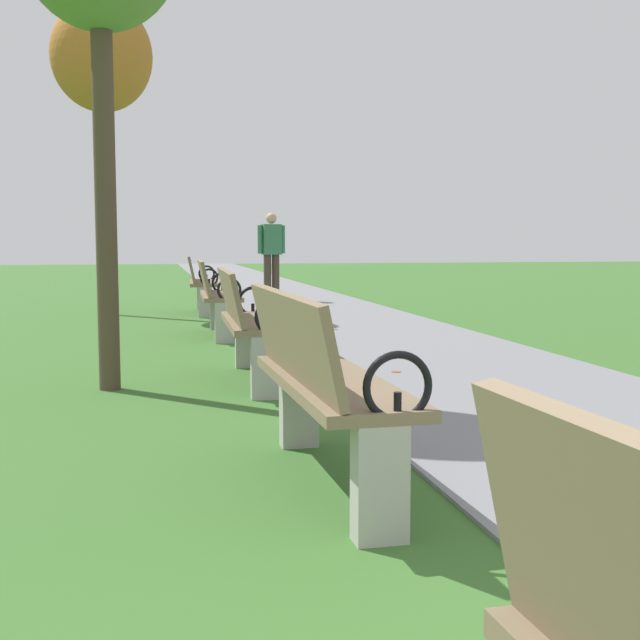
# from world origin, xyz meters

# --- Properties ---
(paved_walkway) EXTENTS (2.63, 44.00, 0.02)m
(paved_walkway) POSITION_xyz_m (1.31, 18.00, 0.01)
(paved_walkway) COLOR slate
(paved_walkway) RESTS_ON ground
(park_bench_2) EXTENTS (0.52, 1.61, 0.90)m
(park_bench_2) POSITION_xyz_m (-0.50, 3.26, 0.49)
(park_bench_2) COLOR #7A664C
(park_bench_2) RESTS_ON ground
(park_bench_3) EXTENTS (0.51, 1.61, 0.90)m
(park_bench_3) POSITION_xyz_m (-0.50, 6.13, 0.49)
(park_bench_3) COLOR #7A664C
(park_bench_3) RESTS_ON ground
(park_bench_4) EXTENTS (0.53, 1.62, 0.90)m
(park_bench_4) POSITION_xyz_m (-0.50, 9.41, 0.49)
(park_bench_4) COLOR #7A664C
(park_bench_4) RESTS_ON ground
(park_bench_5) EXTENTS (0.54, 1.62, 0.90)m
(park_bench_5) POSITION_xyz_m (-0.50, 12.49, 0.49)
(park_bench_5) COLOR #7A664C
(park_bench_5) RESTS_ON ground
(tree_3) EXTENTS (1.49, 1.49, 4.68)m
(tree_3) POSITION_xyz_m (-1.91, 12.56, 3.83)
(tree_3) COLOR #4C3D2D
(tree_3) RESTS_ON ground
(pedestrian_walking) EXTENTS (0.52, 0.27, 1.62)m
(pedestrian_walking) POSITION_xyz_m (0.94, 14.78, 0.93)
(pedestrian_walking) COLOR #3D3328
(pedestrian_walking) RESTS_ON paved_walkway
(scattered_leaves) EXTENTS (3.38, 10.62, 0.02)m
(scattered_leaves) POSITION_xyz_m (-0.82, 2.82, 0.01)
(scattered_leaves) COLOR #AD6B23
(scattered_leaves) RESTS_ON ground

